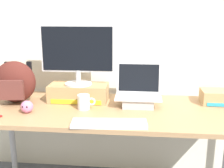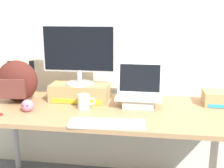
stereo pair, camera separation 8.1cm
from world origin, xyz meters
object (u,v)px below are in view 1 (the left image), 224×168
object	(u,v)px
external_keyboard	(109,123)
toner_box_cyan	(223,97)
open_laptop	(138,97)
messenger_backpack	(15,82)
desktop_monitor	(77,53)
toner_box_yellow	(79,93)
coffee_mug	(84,102)
plush_toy	(27,107)

from	to	relation	value
external_keyboard	toner_box_cyan	bearing A→B (deg)	27.26
open_laptop	messenger_backpack	size ratio (longest dim) A/B	1.00
desktop_monitor	messenger_backpack	bearing A→B (deg)	-170.72
external_keyboard	messenger_backpack	distance (m)	0.85
messenger_backpack	desktop_monitor	bearing A→B (deg)	2.28
toner_box_yellow	external_keyboard	xyz separation A→B (m)	(0.29, -0.45, -0.05)
external_keyboard	toner_box_cyan	size ratio (longest dim) A/B	1.46
external_keyboard	toner_box_cyan	xyz separation A→B (m)	(0.80, 0.50, 0.04)
toner_box_yellow	open_laptop	xyz separation A→B (m)	(0.46, -0.06, -0.00)
open_laptop	coffee_mug	xyz separation A→B (m)	(-0.38, -0.13, -0.01)
coffee_mug	desktop_monitor	bearing A→B (deg)	112.97
plush_toy	coffee_mug	bearing A→B (deg)	16.69
toner_box_yellow	plush_toy	distance (m)	0.42
external_keyboard	plush_toy	size ratio (longest dim) A/B	5.53
messenger_backpack	external_keyboard	bearing A→B (deg)	-33.96
desktop_monitor	toner_box_cyan	xyz separation A→B (m)	(1.08, 0.04, -0.32)
toner_box_cyan	external_keyboard	bearing A→B (deg)	-148.19
desktop_monitor	open_laptop	xyz separation A→B (m)	(0.46, -0.06, -0.30)
coffee_mug	plush_toy	size ratio (longest dim) A/B	1.51
open_laptop	coffee_mug	bearing A→B (deg)	-161.31
toner_box_cyan	desktop_monitor	bearing A→B (deg)	-177.69
open_laptop	external_keyboard	bearing A→B (deg)	-113.27
open_laptop	external_keyboard	world-z (taller)	open_laptop
plush_toy	open_laptop	bearing A→B (deg)	17.71
plush_toy	toner_box_cyan	distance (m)	1.42
desktop_monitor	toner_box_cyan	bearing A→B (deg)	1.74
open_laptop	coffee_mug	world-z (taller)	open_laptop
open_laptop	external_keyboard	distance (m)	0.43
external_keyboard	plush_toy	bearing A→B (deg)	160.24
toner_box_yellow	plush_toy	world-z (taller)	toner_box_yellow
coffee_mug	toner_box_cyan	distance (m)	1.03
desktop_monitor	plush_toy	xyz separation A→B (m)	(-0.29, -0.29, -0.32)
external_keyboard	coffee_mug	xyz separation A→B (m)	(-0.21, 0.27, 0.04)
messenger_backpack	toner_box_cyan	distance (m)	1.56
desktop_monitor	toner_box_yellow	bearing A→B (deg)	90.21
coffee_mug	plush_toy	distance (m)	0.39
toner_box_yellow	external_keyboard	bearing A→B (deg)	-57.78
toner_box_yellow	desktop_monitor	size ratio (longest dim) A/B	0.81
open_laptop	toner_box_cyan	distance (m)	0.64
external_keyboard	plush_toy	xyz separation A→B (m)	(-0.58, 0.16, 0.03)
coffee_mug	toner_box_cyan	xyz separation A→B (m)	(1.01, 0.23, -0.00)
coffee_mug	plush_toy	xyz separation A→B (m)	(-0.37, -0.11, -0.01)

